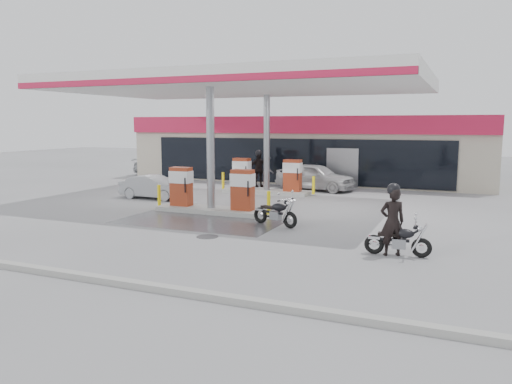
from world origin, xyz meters
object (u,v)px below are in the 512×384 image
biker_main (392,222)px  main_motorcycle (399,241)px  attendant (268,171)px  biker_walking (258,170)px  parked_motorcycle (276,213)px  parked_car_right (432,178)px  parked_car_left (161,167)px  hatchback_silver (154,187)px  pump_island_near (211,195)px  pump_island_far (267,180)px  sedan_white (315,177)px

biker_main → main_motorcycle: bearing=158.8°
attendant → biker_walking: bearing=121.8°
attendant → biker_main: bearing=-167.4°
parked_motorcycle → parked_car_right: size_ratio=0.50×
attendant → parked_car_left: size_ratio=0.42×
parked_car_left → biker_walking: bearing=-105.6°
attendant → main_motorcycle: bearing=-166.8°
hatchback_silver → attendant: bearing=-24.6°
hatchback_silver → parked_car_left: bearing=33.7°
hatchback_silver → parked_car_left: 10.74m
parked_motorcycle → pump_island_near: bearing=174.0°
parked_car_right → parked_motorcycle: bearing=143.9°
attendant → hatchback_silver: 7.35m
main_motorcycle → biker_walking: 15.42m
pump_island_near → main_motorcycle: pump_island_near is taller
biker_main → pump_island_far: bearing=-79.1°
pump_island_near → biker_walking: bearing=99.7°
sedan_white → parked_car_left: size_ratio=1.07×
pump_island_near → main_motorcycle: (7.88, -3.99, -0.31)m
parked_car_left → parked_car_right: (17.66, 0.72, -0.06)m
sedan_white → attendant: attendant is taller
biker_walking → parked_car_right: bearing=-18.0°
attendant → pump_island_far: bearing=178.8°
parked_car_right → hatchback_silver: bearing=110.8°
parked_motorcycle → hatchback_silver: bearing=172.5°
pump_island_near → hatchback_silver: size_ratio=1.51×
pump_island_near → parked_car_right: (7.66, 12.00, -0.19)m
sedan_white → biker_walking: bearing=97.8°
hatchback_silver → main_motorcycle: bearing=-115.5°
parked_car_left → parked_car_right: size_ratio=1.08×
main_motorcycle → biker_walking: bearing=122.7°
parked_car_right → pump_island_near: bearing=128.9°
biker_main → attendant: bearing=-82.3°
pump_island_far → parked_car_left: bearing=152.2°
sedan_white → biker_walking: size_ratio=2.18×
parked_motorcycle → biker_walking: 10.96m
pump_island_far → sedan_white: size_ratio=1.20×
parked_motorcycle → attendant: size_ratio=1.10×
main_motorcycle → biker_main: biker_main is taller
parked_motorcycle → hatchback_silver: 8.52m
pump_island_near → attendant: 8.86m
parked_car_left → parked_car_right: 17.68m
biker_main → sedan_white: bearing=-91.4°
pump_island_near → hatchback_silver: 4.81m
pump_island_far → main_motorcycle: (7.88, -9.99, -0.31)m
parked_motorcycle → parked_car_left: bearing=154.8°
pump_island_near → parked_motorcycle: 3.72m
pump_island_near → parked_car_left: (-10.00, 11.28, -0.13)m
sedan_white → hatchback_silver: sedan_white is taller
parked_car_left → pump_island_far: bearing=-114.2°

